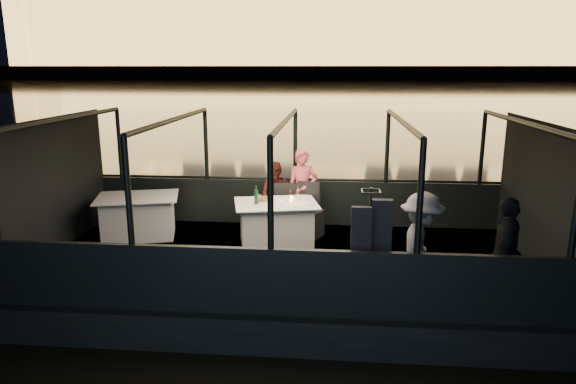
# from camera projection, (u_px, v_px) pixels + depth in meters

# --- Properties ---
(river_water) EXTENTS (500.00, 500.00, 0.00)m
(river_water) POSITION_uv_depth(u_px,v_px,m) (330.00, 89.00, 86.11)
(river_water) COLOR black
(river_water) RESTS_ON ground
(boat_hull) EXTENTS (8.60, 4.40, 1.00)m
(boat_hull) POSITION_uv_depth(u_px,v_px,m) (286.00, 286.00, 8.70)
(boat_hull) COLOR black
(boat_hull) RESTS_ON river_water
(boat_deck) EXTENTS (8.00, 4.00, 0.04)m
(boat_deck) POSITION_uv_depth(u_px,v_px,m) (286.00, 260.00, 8.58)
(boat_deck) COLOR black
(boat_deck) RESTS_ON boat_hull
(gunwale_port) EXTENTS (8.00, 0.08, 0.90)m
(gunwale_port) POSITION_uv_depth(u_px,v_px,m) (295.00, 202.00, 10.41)
(gunwale_port) COLOR black
(gunwale_port) RESTS_ON boat_deck
(gunwale_starboard) EXTENTS (8.00, 0.08, 0.90)m
(gunwale_starboard) POSITION_uv_depth(u_px,v_px,m) (271.00, 282.00, 6.54)
(gunwale_starboard) COLOR black
(gunwale_starboard) RESTS_ON boat_deck
(cabin_glass_port) EXTENTS (8.00, 0.02, 1.40)m
(cabin_glass_port) POSITION_uv_depth(u_px,v_px,m) (295.00, 146.00, 10.14)
(cabin_glass_port) COLOR #99B2B2
(cabin_glass_port) RESTS_ON gunwale_port
(cabin_glass_starboard) EXTENTS (8.00, 0.02, 1.40)m
(cabin_glass_starboard) POSITION_uv_depth(u_px,v_px,m) (270.00, 195.00, 6.26)
(cabin_glass_starboard) COLOR #99B2B2
(cabin_glass_starboard) RESTS_ON gunwale_starboard
(cabin_roof_glass) EXTENTS (8.00, 4.00, 0.02)m
(cabin_roof_glass) POSITION_uv_depth(u_px,v_px,m) (286.00, 121.00, 8.03)
(cabin_roof_glass) COLOR #99B2B2
(cabin_roof_glass) RESTS_ON boat_deck
(end_wall_fore) EXTENTS (0.02, 4.00, 2.30)m
(end_wall_fore) POSITION_uv_depth(u_px,v_px,m) (50.00, 187.00, 8.65)
(end_wall_fore) COLOR black
(end_wall_fore) RESTS_ON boat_deck
(end_wall_aft) EXTENTS (0.02, 4.00, 2.30)m
(end_wall_aft) POSITION_uv_depth(u_px,v_px,m) (542.00, 197.00, 7.96)
(end_wall_aft) COLOR black
(end_wall_aft) RESTS_ON boat_deck
(canopy_ribs) EXTENTS (8.00, 4.00, 2.30)m
(canopy_ribs) POSITION_uv_depth(u_px,v_px,m) (286.00, 192.00, 8.31)
(canopy_ribs) COLOR black
(canopy_ribs) RESTS_ON boat_deck
(embankment) EXTENTS (400.00, 140.00, 6.00)m
(embankment) POSITION_uv_depth(u_px,v_px,m) (333.00, 74.00, 211.68)
(embankment) COLOR #423D33
(embankment) RESTS_ON ground
(dining_table_central) EXTENTS (1.65, 1.35, 0.77)m
(dining_table_central) POSITION_uv_depth(u_px,v_px,m) (276.00, 223.00, 9.23)
(dining_table_central) COLOR silver
(dining_table_central) RESTS_ON boat_deck
(dining_table_aft) EXTENTS (1.70, 1.41, 0.78)m
(dining_table_aft) POSITION_uv_depth(u_px,v_px,m) (139.00, 217.00, 9.62)
(dining_table_aft) COLOR silver
(dining_table_aft) RESTS_ON boat_deck
(chair_port_left) EXTENTS (0.50, 0.50, 0.95)m
(chair_port_left) POSITION_uv_depth(u_px,v_px,m) (285.00, 212.00, 9.71)
(chair_port_left) COLOR black
(chair_port_left) RESTS_ON boat_deck
(chair_port_right) EXTENTS (0.62, 0.62, 1.00)m
(chair_port_right) POSITION_uv_depth(u_px,v_px,m) (308.00, 213.00, 9.60)
(chair_port_right) COLOR black
(chair_port_right) RESTS_ON boat_deck
(coat_stand) EXTENTS (0.49, 0.40, 1.65)m
(coat_stand) POSITION_uv_depth(u_px,v_px,m) (369.00, 245.00, 6.56)
(coat_stand) COLOR black
(coat_stand) RESTS_ON boat_deck
(person_woman_coral) EXTENTS (0.62, 0.46, 1.60)m
(person_woman_coral) POSITION_uv_depth(u_px,v_px,m) (302.00, 193.00, 9.89)
(person_woman_coral) COLOR #DC505F
(person_woman_coral) RESTS_ON boat_deck
(person_man_maroon) EXTENTS (0.79, 0.70, 1.36)m
(person_man_maroon) POSITION_uv_depth(u_px,v_px,m) (276.00, 193.00, 9.91)
(person_man_maroon) COLOR #3F1511
(person_man_maroon) RESTS_ON boat_deck
(passenger_stripe) EXTENTS (0.76, 1.10, 1.55)m
(passenger_stripe) POSITION_uv_depth(u_px,v_px,m) (421.00, 244.00, 6.76)
(passenger_stripe) COLOR white
(passenger_stripe) RESTS_ON boat_deck
(passenger_dark) EXTENTS (0.69, 0.97, 1.52)m
(passenger_dark) POSITION_uv_depth(u_px,v_px,m) (506.00, 247.00, 6.63)
(passenger_dark) COLOR black
(passenger_dark) RESTS_ON boat_deck
(wine_bottle) EXTENTS (0.07, 0.07, 0.32)m
(wine_bottle) POSITION_uv_depth(u_px,v_px,m) (256.00, 196.00, 9.02)
(wine_bottle) COLOR #153B1E
(wine_bottle) RESTS_ON dining_table_central
(bread_basket) EXTENTS (0.23, 0.23, 0.07)m
(bread_basket) POSITION_uv_depth(u_px,v_px,m) (263.00, 199.00, 9.25)
(bread_basket) COLOR olive
(bread_basket) RESTS_ON dining_table_central
(amber_candle) EXTENTS (0.07, 0.07, 0.08)m
(amber_candle) POSITION_uv_depth(u_px,v_px,m) (291.00, 199.00, 9.23)
(amber_candle) COLOR #FFAD3F
(amber_candle) RESTS_ON dining_table_central
(plate_near) EXTENTS (0.27, 0.27, 0.02)m
(plate_near) POSITION_uv_depth(u_px,v_px,m) (309.00, 204.00, 9.02)
(plate_near) COLOR white
(plate_near) RESTS_ON dining_table_central
(plate_far) EXTENTS (0.32, 0.32, 0.02)m
(plate_far) POSITION_uv_depth(u_px,v_px,m) (277.00, 199.00, 9.33)
(plate_far) COLOR white
(plate_far) RESTS_ON dining_table_central
(wine_glass_white) EXTENTS (0.08, 0.08, 0.18)m
(wine_glass_white) POSITION_uv_depth(u_px,v_px,m) (260.00, 200.00, 8.95)
(wine_glass_white) COLOR white
(wine_glass_white) RESTS_ON dining_table_central
(wine_glass_red) EXTENTS (0.08, 0.08, 0.19)m
(wine_glass_red) POSITION_uv_depth(u_px,v_px,m) (299.00, 195.00, 9.31)
(wine_glass_red) COLOR silver
(wine_glass_red) RESTS_ON dining_table_central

